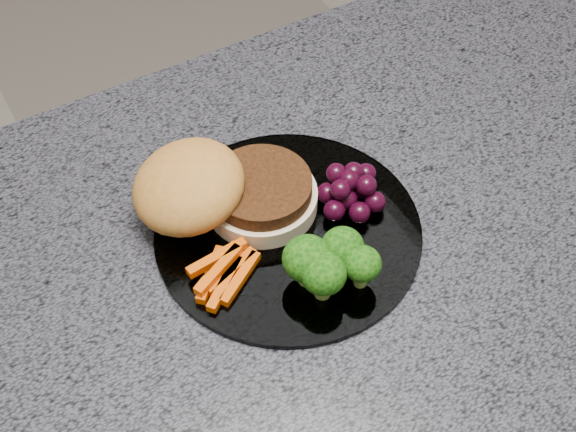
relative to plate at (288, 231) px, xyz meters
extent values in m
cube|color=#474750|center=(-0.10, -0.02, -0.02)|extent=(1.20, 0.60, 0.04)
cylinder|color=white|center=(0.00, 0.00, 0.00)|extent=(0.26, 0.26, 0.01)
cylinder|color=beige|center=(-0.01, 0.04, 0.01)|extent=(0.13, 0.13, 0.02)
cylinder|color=#40210C|center=(-0.01, 0.04, 0.03)|extent=(0.12, 0.12, 0.02)
ellipsoid|color=#BF712F|center=(-0.07, 0.07, 0.03)|extent=(0.13, 0.13, 0.06)
cube|color=#DC4E03|center=(-0.08, -0.01, 0.01)|extent=(0.06, 0.04, 0.01)
cube|color=#DC4E03|center=(-0.07, -0.02, 0.01)|extent=(0.06, 0.03, 0.01)
cube|color=#DC4E03|center=(-0.08, -0.03, 0.01)|extent=(0.05, 0.05, 0.01)
cube|color=#DC4E03|center=(-0.08, 0.00, 0.02)|extent=(0.06, 0.02, 0.01)
cube|color=#DC4E03|center=(-0.08, -0.02, 0.02)|extent=(0.06, 0.04, 0.01)
cube|color=#DC4E03|center=(-0.07, -0.03, 0.01)|extent=(0.06, 0.04, 0.01)
cube|color=#DC4E03|center=(-0.09, -0.01, 0.01)|extent=(0.05, 0.05, 0.01)
cylinder|color=olive|center=(-0.02, -0.06, 0.01)|extent=(0.02, 0.02, 0.02)
ellipsoid|color=#0A3607|center=(-0.02, -0.06, 0.04)|extent=(0.05, 0.05, 0.04)
cylinder|color=olive|center=(0.02, -0.06, 0.01)|extent=(0.01, 0.01, 0.02)
ellipsoid|color=#0A3607|center=(0.02, -0.06, 0.03)|extent=(0.04, 0.04, 0.04)
cylinder|color=olive|center=(-0.01, -0.08, 0.01)|extent=(0.01, 0.01, 0.02)
ellipsoid|color=#0A3607|center=(-0.01, -0.08, 0.04)|extent=(0.04, 0.04, 0.04)
cylinder|color=olive|center=(0.03, -0.09, 0.01)|extent=(0.01, 0.01, 0.02)
ellipsoid|color=#0A3607|center=(0.03, -0.09, 0.03)|extent=(0.04, 0.04, 0.03)
sphere|color=black|center=(0.06, 0.00, 0.01)|extent=(0.02, 0.02, 0.02)
sphere|color=black|center=(0.09, 0.00, 0.01)|extent=(0.02, 0.02, 0.02)
sphere|color=black|center=(0.08, 0.02, 0.01)|extent=(0.02, 0.02, 0.02)
sphere|color=black|center=(0.05, 0.01, 0.01)|extent=(0.02, 0.02, 0.02)
sphere|color=black|center=(0.05, -0.01, 0.01)|extent=(0.02, 0.02, 0.02)
sphere|color=black|center=(0.07, -0.02, 0.01)|extent=(0.02, 0.02, 0.02)
sphere|color=black|center=(0.09, -0.02, 0.01)|extent=(0.02, 0.02, 0.02)
sphere|color=black|center=(0.10, 0.02, 0.01)|extent=(0.02, 0.02, 0.02)
sphere|color=black|center=(0.07, 0.00, 0.03)|extent=(0.02, 0.02, 0.02)
sphere|color=black|center=(0.06, 0.00, 0.03)|extent=(0.02, 0.02, 0.02)
sphere|color=black|center=(0.08, -0.01, 0.03)|extent=(0.02, 0.02, 0.02)
sphere|color=black|center=(0.07, 0.02, 0.03)|extent=(0.02, 0.02, 0.02)
sphere|color=black|center=(0.08, 0.01, 0.03)|extent=(0.02, 0.02, 0.02)
camera|label=1|loc=(-0.24, -0.42, 0.61)|focal=50.00mm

